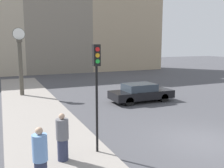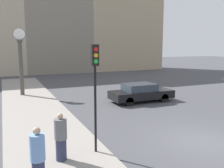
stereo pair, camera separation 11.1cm
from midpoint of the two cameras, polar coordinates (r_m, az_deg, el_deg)
ground_plane at (r=11.53m, az=20.40°, el=-12.29°), size 120.00×120.00×0.00m
sidewalk_corner at (r=18.78m, az=-18.02°, el=-3.78°), size 3.70×25.31×0.12m
building_row at (r=37.97m, az=-11.89°, el=14.23°), size 33.25×5.00×17.82m
sedan_car at (r=18.03m, az=6.79°, el=-1.95°), size 4.55×1.83×1.32m
traffic_light_near at (r=8.92m, az=-3.54°, el=1.73°), size 0.26×0.24×3.97m
street_clock at (r=20.74m, az=-19.99°, el=4.72°), size 0.94×0.41×5.23m
pedestrian_blue_stripe at (r=7.43m, az=-16.16°, el=-15.95°), size 0.41×0.41×1.76m
pedestrian_grey_jacket at (r=8.89m, az=-11.27°, el=-11.86°), size 0.43×0.43×1.67m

